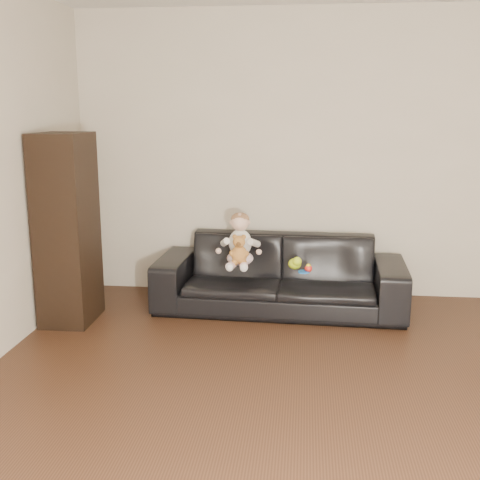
# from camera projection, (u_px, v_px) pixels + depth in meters

# --- Properties ---
(floor) EXTENTS (5.50, 5.50, 0.00)m
(floor) POSITION_uv_depth(u_px,v_px,m) (375.00, 456.00, 3.05)
(floor) COLOR #3F2516
(floor) RESTS_ON ground
(wall_back) EXTENTS (5.00, 0.00, 5.00)m
(wall_back) POSITION_uv_depth(u_px,v_px,m) (349.00, 156.00, 5.43)
(wall_back) COLOR beige
(wall_back) RESTS_ON ground
(sofa) EXTENTS (2.17, 0.92, 0.62)m
(sofa) POSITION_uv_depth(u_px,v_px,m) (280.00, 274.00, 5.23)
(sofa) COLOR black
(sofa) RESTS_ON floor
(cabinet) EXTENTS (0.39, 0.53, 1.54)m
(cabinet) POSITION_uv_depth(u_px,v_px,m) (67.00, 229.00, 4.84)
(cabinet) COLOR black
(cabinet) RESTS_ON floor
(shelf_item) EXTENTS (0.18, 0.25, 0.28)m
(shelf_item) POSITION_uv_depth(u_px,v_px,m) (67.00, 187.00, 4.76)
(shelf_item) COLOR silver
(shelf_item) RESTS_ON cabinet
(baby) EXTENTS (0.30, 0.38, 0.45)m
(baby) POSITION_uv_depth(u_px,v_px,m) (240.00, 243.00, 5.08)
(baby) COLOR silver
(baby) RESTS_ON sofa
(teddy_bear) EXTENTS (0.15, 0.15, 0.25)m
(teddy_bear) POSITION_uv_depth(u_px,v_px,m) (239.00, 250.00, 4.95)
(teddy_bear) COLOR #B57733
(teddy_bear) RESTS_ON sofa
(toy_green) EXTENTS (0.16, 0.17, 0.09)m
(toy_green) POSITION_uv_depth(u_px,v_px,m) (295.00, 264.00, 5.00)
(toy_green) COLOR #BCE21A
(toy_green) RESTS_ON sofa
(toy_rattle) EXTENTS (0.08, 0.08, 0.06)m
(toy_rattle) POSITION_uv_depth(u_px,v_px,m) (308.00, 269.00, 4.91)
(toy_rattle) COLOR red
(toy_rattle) RESTS_ON sofa
(toy_blue_disc) EXTENTS (0.10, 0.10, 0.01)m
(toy_blue_disc) POSITION_uv_depth(u_px,v_px,m) (304.00, 272.00, 4.91)
(toy_blue_disc) COLOR blue
(toy_blue_disc) RESTS_ON sofa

